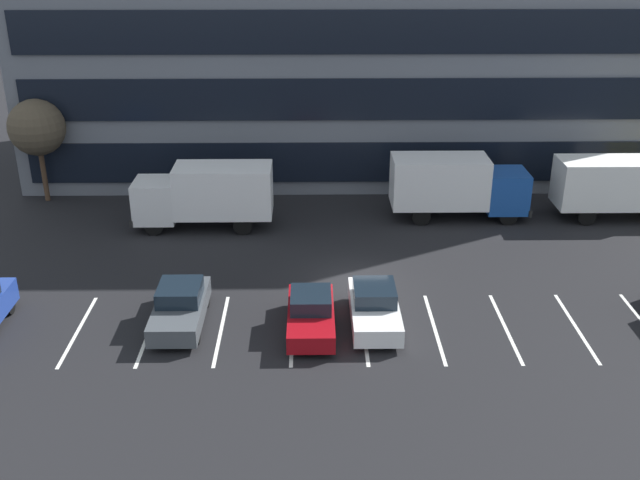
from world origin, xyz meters
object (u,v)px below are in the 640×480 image
(box_truck_blue, at_px, (456,184))
(sedan_maroon, at_px, (311,314))
(sedan_white, at_px, (374,307))
(box_truck_yellow, at_px, (619,186))
(box_truck_white, at_px, (206,193))
(sedan_charcoal, at_px, (180,306))
(bare_tree, at_px, (37,128))

(box_truck_blue, distance_m, sedan_maroon, 13.97)
(sedan_maroon, height_order, sedan_white, sedan_white)
(box_truck_yellow, xyz_separation_m, box_truck_white, (-21.58, -1.01, 0.04))
(sedan_charcoal, bearing_deg, box_truck_blue, 40.68)
(sedan_white, bearing_deg, box_truck_blue, 65.10)
(sedan_white, xyz_separation_m, sedan_charcoal, (-7.67, 0.12, 0.01))
(sedan_maroon, height_order, sedan_charcoal, sedan_charcoal)
(box_truck_blue, relative_size, bare_tree, 1.25)
(box_truck_white, xyz_separation_m, sedan_charcoal, (0.16, -9.88, -1.10))
(sedan_maroon, bearing_deg, box_truck_blue, 56.51)
(box_truck_yellow, xyz_separation_m, sedan_charcoal, (-21.42, -10.89, -1.06))
(sedan_maroon, bearing_deg, box_truck_yellow, 35.20)
(box_truck_yellow, bearing_deg, bare_tree, 174.36)
(sedan_white, bearing_deg, box_truck_white, 128.07)
(box_truck_yellow, distance_m, bare_tree, 31.43)
(box_truck_blue, xyz_separation_m, sedan_maroon, (-7.68, -11.61, -1.17))
(box_truck_white, height_order, sedan_maroon, box_truck_white)
(sedan_white, bearing_deg, bare_tree, 141.06)
(box_truck_yellow, height_order, box_truck_blue, box_truck_blue)
(box_truck_white, bearing_deg, box_truck_blue, 5.08)
(box_truck_white, bearing_deg, sedan_white, -51.93)
(box_truck_blue, height_order, box_truck_white, box_truck_blue)
(box_truck_yellow, distance_m, sedan_white, 17.65)
(box_truck_white, height_order, bare_tree, bare_tree)
(box_truck_blue, xyz_separation_m, sedan_white, (-5.18, -11.16, -1.14))
(bare_tree, bearing_deg, box_truck_blue, -7.38)
(box_truck_yellow, distance_m, sedan_charcoal, 24.05)
(sedan_white, relative_size, bare_tree, 0.77)
(box_truck_blue, bearing_deg, bare_tree, 172.62)
(box_truck_yellow, distance_m, sedan_maroon, 19.92)
(bare_tree, bearing_deg, sedan_maroon, -44.25)
(sedan_maroon, distance_m, sedan_charcoal, 5.19)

